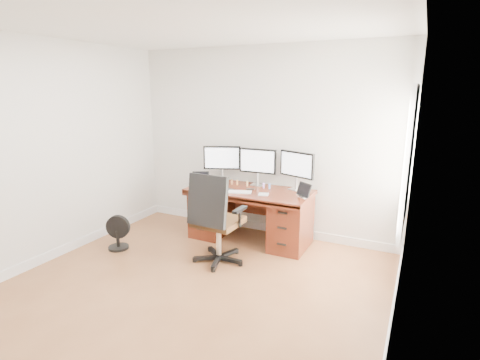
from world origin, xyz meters
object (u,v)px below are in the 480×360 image
at_px(desk, 250,213).
at_px(office_chair, 216,234).
at_px(keyboard, 240,192).
at_px(monitor_center, 258,162).
at_px(floor_fan, 117,233).

relative_size(desk, office_chair, 1.48).
bearing_deg(office_chair, keyboard, 90.91).
distance_m(monitor_center, keyboard, 0.57).
xyz_separation_m(office_chair, monitor_center, (0.07, 1.09, 0.71)).
distance_m(office_chair, keyboard, 0.73).
bearing_deg(office_chair, desk, 87.53).
xyz_separation_m(office_chair, keyboard, (0.01, 0.62, 0.38)).
relative_size(desk, monitor_center, 3.09).
bearing_deg(keyboard, monitor_center, 65.11).
distance_m(desk, keyboard, 0.43).
xyz_separation_m(floor_fan, monitor_center, (1.47, 1.31, 0.86)).
bearing_deg(floor_fan, monitor_center, 21.65).
height_order(office_chair, floor_fan, office_chair).
distance_m(desk, floor_fan, 1.83).
xyz_separation_m(monitor_center, keyboard, (-0.05, -0.47, -0.33)).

